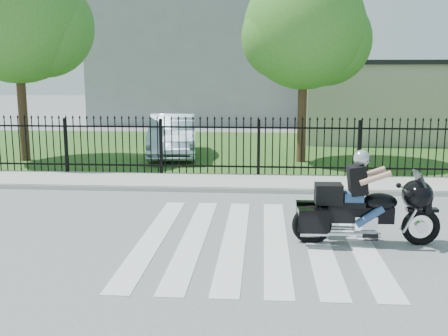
{
  "coord_description": "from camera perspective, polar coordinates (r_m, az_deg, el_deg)",
  "views": [
    {
      "loc": [
        0.13,
        -9.76,
        3.22
      ],
      "look_at": [
        -0.77,
        2.21,
        1.0
      ],
      "focal_mm": 42.0,
      "sensor_mm": 36.0,
      "label": 1
    }
  ],
  "objects": [
    {
      "name": "tree_mid",
      "position": [
        18.87,
        8.74,
        14.76
      ],
      "size": [
        4.2,
        4.2,
        6.78
      ],
      "color": "#382316",
      "rests_on": "ground"
    },
    {
      "name": "motorcycle_rider",
      "position": [
        10.19,
        14.83,
        -3.91
      ],
      "size": [
        2.77,
        0.82,
        1.83
      ],
      "rotation": [
        0.0,
        0.0,
        0.01
      ],
      "color": "black",
      "rests_on": "ground"
    },
    {
      "name": "sidewalk",
      "position": [
        15.1,
        3.71,
        -1.63
      ],
      "size": [
        40.0,
        2.0,
        0.12
      ],
      "primitive_type": "cube",
      "color": "#ADAAA3",
      "rests_on": "ground"
    },
    {
      "name": "building_low_roof",
      "position": [
        26.67,
        19.58,
        10.71
      ],
      "size": [
        10.2,
        6.2,
        0.2
      ],
      "primitive_type": "cube",
      "color": "black",
      "rests_on": "building_low"
    },
    {
      "name": "tree_left",
      "position": [
        20.29,
        -21.7,
        15.28
      ],
      "size": [
        4.8,
        4.8,
        7.58
      ],
      "color": "#382316",
      "rests_on": "ground"
    },
    {
      "name": "ground",
      "position": [
        10.28,
        3.39,
        -7.8
      ],
      "size": [
        120.0,
        120.0,
        0.0
      ],
      "primitive_type": "plane",
      "color": "slate",
      "rests_on": "ground"
    },
    {
      "name": "parked_car",
      "position": [
        20.06,
        -5.6,
        3.55
      ],
      "size": [
        2.35,
        5.03,
        1.6
      ],
      "primitive_type": "imported",
      "rotation": [
        0.0,
        0.0,
        0.14
      ],
      "color": "#A9BED5",
      "rests_on": "grass_strip"
    },
    {
      "name": "building_tall",
      "position": [
        36.01,
        -0.73,
        14.91
      ],
      "size": [
        15.0,
        10.0,
        12.0
      ],
      "primitive_type": "cube",
      "color": "#909498",
      "rests_on": "ground"
    },
    {
      "name": "curb",
      "position": [
        14.12,
        3.67,
        -2.48
      ],
      "size": [
        40.0,
        0.12,
        0.12
      ],
      "primitive_type": "cube",
      "color": "#ADAAA3",
      "rests_on": "ground"
    },
    {
      "name": "grass_strip",
      "position": [
        22.0,
        3.91,
        2.07
      ],
      "size": [
        40.0,
        12.0,
        0.02
      ],
      "primitive_type": "cube",
      "color": "#28501B",
      "rests_on": "ground"
    },
    {
      "name": "iron_fence",
      "position": [
        15.93,
        3.79,
        2.09
      ],
      "size": [
        26.0,
        0.04,
        1.8
      ],
      "color": "black",
      "rests_on": "ground"
    },
    {
      "name": "crosswalk",
      "position": [
        10.28,
        3.39,
        -7.77
      ],
      "size": [
        5.0,
        5.5,
        0.01
      ],
      "primitive_type": null,
      "color": "silver",
      "rests_on": "ground"
    },
    {
      "name": "building_low",
      "position": [
        26.7,
        19.34,
        6.74
      ],
      "size": [
        10.0,
        6.0,
        3.5
      ],
      "primitive_type": "cube",
      "color": "#BBAE9C",
      "rests_on": "ground"
    }
  ]
}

